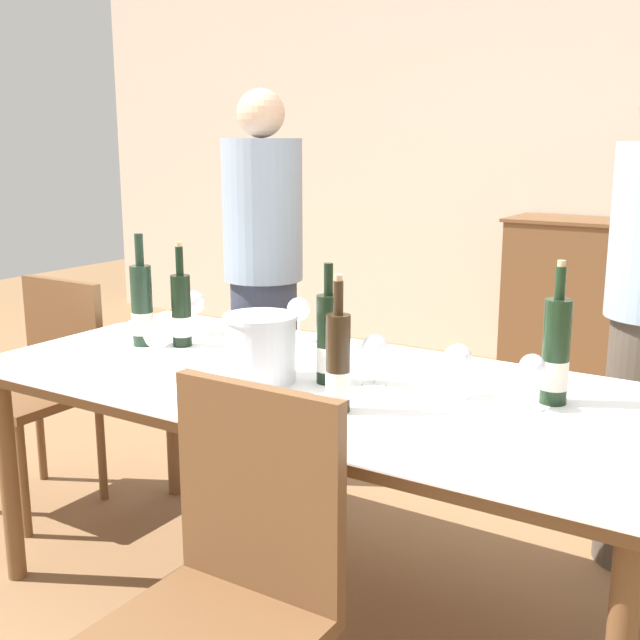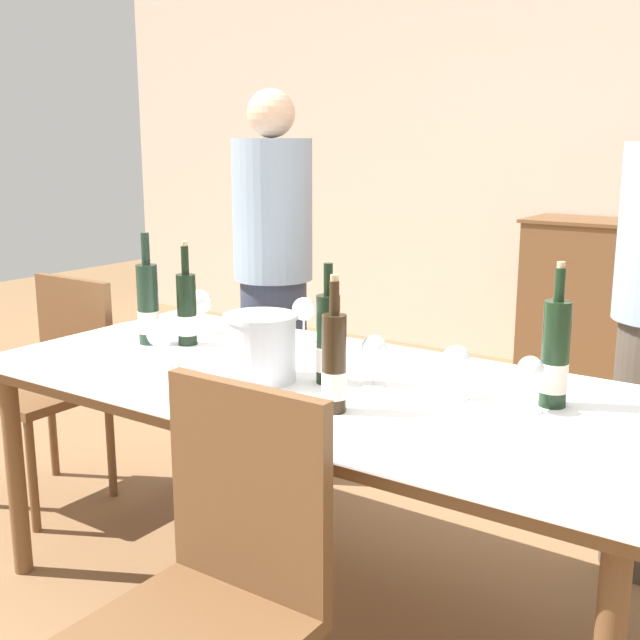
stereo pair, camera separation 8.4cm
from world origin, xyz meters
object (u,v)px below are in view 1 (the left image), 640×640
Objects in this scene: wine_bottle_4 at (328,341)px; chair_left_end at (44,376)px; wine_bottle_3 at (142,307)px; wine_glass_1 at (193,304)px; wine_bottle_0 at (556,354)px; wine_bottle_1 at (181,311)px; wine_glass_5 at (158,336)px; wine_glass_2 at (299,311)px; wine_glass_0 at (532,370)px; chair_near_front at (230,580)px; sideboard_cabinet at (633,307)px; dining_table at (320,400)px; ice_bucket at (261,346)px; wine_glass_4 at (375,350)px; wine_bottle_2 at (338,365)px; wine_glass_3 at (458,361)px; person_host at (264,288)px.

chair_left_end is at bearing 176.35° from wine_bottle_4.
wine_bottle_3 is 0.22m from wine_glass_1.
wine_bottle_3 is at bearing -174.28° from wine_bottle_0.
wine_bottle_1 is 2.36× the size of wine_glass_5.
wine_bottle_1 is 0.17m from wine_glass_1.
wine_bottle_1 is at bearing -138.72° from wine_glass_2.
wine_glass_0 is 0.16× the size of chair_near_front.
sideboard_cabinet is 1.66× the size of chair_left_end.
dining_table is at bearing -172.33° from wine_glass_0.
sideboard_cabinet is 2.89m from wine_bottle_4.
wine_glass_1 is at bearing 148.62° from ice_bucket.
dining_table is 0.68m from wine_bottle_0.
chair_left_end is (-0.61, 0.06, -0.36)m from wine_bottle_3.
wine_glass_4 is at bearing -166.41° from wine_bottle_0.
ice_bucket is 0.23× the size of chair_near_front.
ice_bucket is 0.60× the size of wine_bottle_2.
dining_table is at bearing -96.22° from sideboard_cabinet.
wine_bottle_4 is 0.37m from wine_glass_3.
dining_table is 0.33m from wine_bottle_2.
sideboard_cabinet is at bearing 59.17° from chair_left_end.
wine_bottle_1 is 1.20m from chair_near_front.
ice_bucket is 0.50m from wine_bottle_1.
chair_near_front is at bearing -85.05° from wine_bottle_2.
wine_bottle_3 reaches higher than sideboard_cabinet.
wine_glass_4 reaches higher than dining_table.
chair_near_front is at bearing -63.06° from wine_glass_2.
dining_table is 13.58× the size of wine_glass_2.
wine_bottle_0 reaches higher than wine_bottle_1.
wine_glass_1 is (-1.33, 0.08, -0.02)m from wine_bottle_0.
wine_bottle_0 is 0.09m from wine_glass_0.
dining_table is 1.11m from person_host.
wine_bottle_4 is at bearing 105.56° from chair_near_front.
sideboard_cabinet reaches higher than wine_glass_0.
wine_bottle_4 is 0.80m from chair_near_front.
chair_near_front is 1.82m from person_host.
chair_near_front reaches higher than wine_glass_4.
person_host is (-0.93, 0.73, -0.03)m from wine_glass_4.
person_host is at bearing 156.26° from wine_bottle_0.
wine_bottle_3 reaches higher than wine_glass_3.
wine_glass_5 is 0.09× the size of person_host.
wine_glass_4 is at bearing 25.16° from ice_bucket.
dining_table is 5.90× the size of wine_bottle_1.
dining_table is at bearing -165.79° from wine_bottle_0.
wine_bottle_2 is 0.50m from wine_glass_0.
wine_glass_1 is at bearing 13.93° from chair_left_end.
wine_bottle_4 is at bearing -164.59° from wine_bottle_0.
wine_glass_4 is (0.12, 0.05, -0.02)m from wine_bottle_4.
wine_bottle_2 is 2.32× the size of wine_glass_2.
sideboard_cabinet is 2.60m from wine_glass_2.
wine_glass_2 is at bearing 168.47° from wine_bottle_0.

